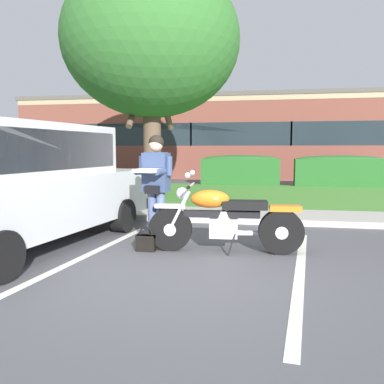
{
  "coord_description": "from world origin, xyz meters",
  "views": [
    {
      "loc": [
        0.89,
        -4.76,
        1.5
      ],
      "look_at": [
        -0.22,
        1.18,
        0.85
      ],
      "focal_mm": 37.77,
      "sensor_mm": 36.0,
      "label": 1
    }
  ],
  "objects_px": {
    "rider_person": "(156,182)",
    "brick_building": "(287,138)",
    "shade_tree": "(151,42)",
    "hedge_left": "(240,170)",
    "handbag": "(146,241)",
    "parked_suv_adjacent": "(21,185)",
    "motorcycle": "(231,220)",
    "hedge_center_left": "(340,171)"
  },
  "relations": [
    {
      "from": "parked_suv_adjacent",
      "to": "rider_person",
      "type": "bearing_deg",
      "value": 9.61
    },
    {
      "from": "rider_person",
      "to": "brick_building",
      "type": "relative_size",
      "value": 0.06
    },
    {
      "from": "motorcycle",
      "to": "handbag",
      "type": "relative_size",
      "value": 6.23
    },
    {
      "from": "shade_tree",
      "to": "brick_building",
      "type": "height_order",
      "value": "shade_tree"
    },
    {
      "from": "hedge_left",
      "to": "hedge_center_left",
      "type": "distance_m",
      "value": 3.82
    },
    {
      "from": "handbag",
      "to": "parked_suv_adjacent",
      "type": "distance_m",
      "value": 2.07
    },
    {
      "from": "motorcycle",
      "to": "parked_suv_adjacent",
      "type": "relative_size",
      "value": 0.45
    },
    {
      "from": "motorcycle",
      "to": "rider_person",
      "type": "height_order",
      "value": "rider_person"
    },
    {
      "from": "parked_suv_adjacent",
      "to": "motorcycle",
      "type": "bearing_deg",
      "value": 5.32
    },
    {
      "from": "brick_building",
      "to": "rider_person",
      "type": "bearing_deg",
      "value": -98.66
    },
    {
      "from": "handbag",
      "to": "hedge_left",
      "type": "height_order",
      "value": "hedge_left"
    },
    {
      "from": "shade_tree",
      "to": "hedge_left",
      "type": "bearing_deg",
      "value": 65.06
    },
    {
      "from": "parked_suv_adjacent",
      "to": "shade_tree",
      "type": "xyz_separation_m",
      "value": [
        0.29,
        6.03,
        3.57
      ]
    },
    {
      "from": "handbag",
      "to": "shade_tree",
      "type": "height_order",
      "value": "shade_tree"
    },
    {
      "from": "hedge_center_left",
      "to": "rider_person",
      "type": "bearing_deg",
      "value": -112.53
    },
    {
      "from": "brick_building",
      "to": "hedge_left",
      "type": "bearing_deg",
      "value": -106.62
    },
    {
      "from": "hedge_center_left",
      "to": "hedge_left",
      "type": "bearing_deg",
      "value": 180.0
    },
    {
      "from": "hedge_center_left",
      "to": "parked_suv_adjacent",
      "type": "bearing_deg",
      "value": -120.32
    },
    {
      "from": "shade_tree",
      "to": "hedge_center_left",
      "type": "relative_size",
      "value": 1.97
    },
    {
      "from": "rider_person",
      "to": "brick_building",
      "type": "height_order",
      "value": "brick_building"
    },
    {
      "from": "rider_person",
      "to": "hedge_center_left",
      "type": "bearing_deg",
      "value": 67.47
    },
    {
      "from": "hedge_center_left",
      "to": "brick_building",
      "type": "relative_size",
      "value": 0.12
    },
    {
      "from": "handbag",
      "to": "brick_building",
      "type": "height_order",
      "value": "brick_building"
    },
    {
      "from": "parked_suv_adjacent",
      "to": "hedge_left",
      "type": "xyz_separation_m",
      "value": [
        2.56,
        10.91,
        -0.3
      ]
    },
    {
      "from": "motorcycle",
      "to": "hedge_center_left",
      "type": "relative_size",
      "value": 0.66
    },
    {
      "from": "shade_tree",
      "to": "hedge_center_left",
      "type": "height_order",
      "value": "shade_tree"
    },
    {
      "from": "rider_person",
      "to": "parked_suv_adjacent",
      "type": "relative_size",
      "value": 0.34
    },
    {
      "from": "motorcycle",
      "to": "hedge_center_left",
      "type": "distance_m",
      "value": 11.1
    },
    {
      "from": "shade_tree",
      "to": "rider_person",
      "type": "bearing_deg",
      "value": -73.39
    },
    {
      "from": "hedge_left",
      "to": "motorcycle",
      "type": "bearing_deg",
      "value": -86.92
    },
    {
      "from": "rider_person",
      "to": "motorcycle",
      "type": "bearing_deg",
      "value": -2.31
    },
    {
      "from": "rider_person",
      "to": "shade_tree",
      "type": "relative_size",
      "value": 0.25
    },
    {
      "from": "handbag",
      "to": "rider_person",
      "type": "bearing_deg",
      "value": 65.94
    },
    {
      "from": "handbag",
      "to": "brick_building",
      "type": "relative_size",
      "value": 0.01
    },
    {
      "from": "motorcycle",
      "to": "hedge_left",
      "type": "relative_size",
      "value": 0.72
    },
    {
      "from": "brick_building",
      "to": "parked_suv_adjacent",
      "type": "bearing_deg",
      "value": -104.57
    },
    {
      "from": "handbag",
      "to": "hedge_left",
      "type": "distance_m",
      "value": 10.82
    },
    {
      "from": "hedge_left",
      "to": "brick_building",
      "type": "height_order",
      "value": "brick_building"
    },
    {
      "from": "rider_person",
      "to": "brick_building",
      "type": "bearing_deg",
      "value": 81.34
    },
    {
      "from": "parked_suv_adjacent",
      "to": "hedge_left",
      "type": "relative_size",
      "value": 1.62
    },
    {
      "from": "shade_tree",
      "to": "hedge_center_left",
      "type": "distance_m",
      "value": 8.7
    },
    {
      "from": "hedge_left",
      "to": "parked_suv_adjacent",
      "type": "bearing_deg",
      "value": -103.22
    }
  ]
}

